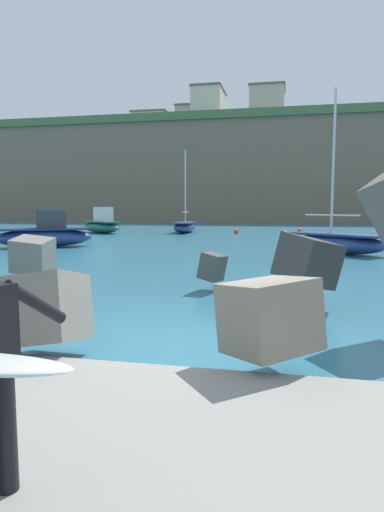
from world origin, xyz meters
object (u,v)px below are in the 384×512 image
boat_far_left (102,224)px  boat_near_centre (185,227)px  station_building_annex (209,108)px  station_building_central (152,124)px  boat_near_left (45,235)px  boat_mid_centre (337,242)px  mooring_buoy_inner (300,230)px  station_building_west (267,107)px  mooring_buoy_middle (285,233)px  mooring_buoy_outer (236,231)px  station_building_east (191,121)px

boat_far_left → boat_near_centre: bearing=18.6°
station_building_annex → station_building_central: bearing=146.5°
boat_near_left → boat_mid_centre: boat_mid_centre is taller
mooring_buoy_inner → station_building_annex: station_building_annex is taller
station_building_west → station_building_annex: (-9.81, -2.92, -0.26)m
boat_near_left → station_building_central: bearing=101.4°
boat_mid_centre → boat_near_left: bearing=178.9°
boat_mid_centre → mooring_buoy_middle: (-2.57, 13.44, -0.35)m
boat_near_centre → mooring_buoy_inner: boat_near_centre is taller
boat_mid_centre → boat_far_left: (-18.56, 14.31, 0.19)m
mooring_buoy_outer → station_building_annex: bearing=103.3°
mooring_buoy_inner → station_building_east: 51.93m
mooring_buoy_outer → station_building_east: size_ratio=0.06×
boat_near_centre → station_building_west: 45.62m
boat_far_left → mooring_buoy_inner: boat_far_left is taller
mooring_buoy_outer → boat_mid_centre: bearing=-66.9°
boat_near_centre → mooring_buoy_inner: size_ratio=16.86×
station_building_central → mooring_buoy_inner: bearing=-58.6°
boat_near_left → mooring_buoy_inner: (14.69, 18.12, -0.50)m
boat_far_left → mooring_buoy_outer: boat_far_left is taller
boat_near_left → mooring_buoy_outer: (9.27, 15.32, -0.50)m
boat_mid_centre → station_building_east: 68.61m
boat_near_centre → mooring_buoy_outer: 4.97m
boat_mid_centre → station_building_annex: 60.11m
station_building_east → mooring_buoy_outer: bearing=-73.3°
boat_near_left → mooring_buoy_inner: bearing=51.0°
boat_near_left → station_building_east: 65.23m
boat_mid_centre → mooring_buoy_inner: (-1.26, 18.41, -0.35)m
station_building_central → boat_mid_centre: bearing=-65.6°
station_building_central → station_building_east: bearing=-3.8°
mooring_buoy_middle → boat_mid_centre: bearing=-79.2°
boat_near_centre → station_building_west: bearing=82.5°
station_building_west → mooring_buoy_inner: bearing=-83.0°
boat_far_left → station_building_west: 48.98m
station_building_east → boat_near_left: bearing=-85.5°
mooring_buoy_outer → station_building_west: bearing=89.2°
mooring_buoy_inner → station_building_annex: 43.69m
boat_near_left → station_building_annex: station_building_annex is taller
station_building_east → boat_far_left: bearing=-87.3°
boat_mid_centre → station_building_central: bearing=114.4°
mooring_buoy_middle → mooring_buoy_outer: size_ratio=1.00×
boat_far_left → station_building_west: bearing=74.0°
station_building_central → station_building_annex: (12.77, -8.47, 0.86)m
mooring_buoy_middle → station_building_east: bearing=110.3°
boat_mid_centre → station_building_annex: bearing=106.2°
mooring_buoy_inner → station_building_east: (-19.56, 44.35, 18.64)m
mooring_buoy_middle → boat_near_centre: bearing=160.1°
boat_mid_centre → station_building_annex: size_ratio=0.97×
boat_near_left → station_building_west: 61.28m
boat_mid_centre → station_building_central: station_building_central is taller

